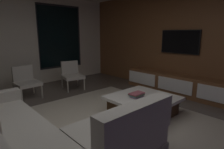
# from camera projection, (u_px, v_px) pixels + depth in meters

# --- Properties ---
(floor) EXTENTS (9.20, 9.20, 0.00)m
(floor) POSITION_uv_depth(u_px,v_px,m) (97.00, 132.00, 3.03)
(floor) COLOR #564C44
(back_wall_with_window) EXTENTS (6.60, 0.30, 2.70)m
(back_wall_with_window) POSITION_uv_depth(u_px,v_px,m) (15.00, 41.00, 5.31)
(back_wall_with_window) COLOR beige
(back_wall_with_window) RESTS_ON floor
(media_wall) EXTENTS (0.12, 7.80, 2.70)m
(media_wall) POSITION_uv_depth(u_px,v_px,m) (191.00, 42.00, 4.77)
(media_wall) COLOR brown
(media_wall) RESTS_ON floor
(area_rug) EXTENTS (3.20, 3.80, 0.01)m
(area_rug) POSITION_uv_depth(u_px,v_px,m) (117.00, 127.00, 3.19)
(area_rug) COLOR #ADA391
(area_rug) RESTS_ON floor
(sectional_couch) EXTENTS (1.98, 2.50, 0.82)m
(sectional_couch) POSITION_uv_depth(u_px,v_px,m) (39.00, 139.00, 2.31)
(sectional_couch) COLOR gray
(sectional_couch) RESTS_ON floor
(coffee_table) EXTENTS (1.16, 1.16, 0.36)m
(coffee_table) POSITION_uv_depth(u_px,v_px,m) (143.00, 105.00, 3.69)
(coffee_table) COLOR #3B2412
(coffee_table) RESTS_ON floor
(book_stack_on_coffee_table) EXTENTS (0.29, 0.21, 0.09)m
(book_stack_on_coffee_table) POSITION_uv_depth(u_px,v_px,m) (137.00, 95.00, 3.62)
(book_stack_on_coffee_table) COLOR #B380A0
(book_stack_on_coffee_table) RESTS_ON coffee_table
(accent_chair_near_window) EXTENTS (0.64, 0.65, 0.78)m
(accent_chair_near_window) POSITION_uv_depth(u_px,v_px,m) (72.00, 74.00, 5.39)
(accent_chair_near_window) COLOR #B2ADA0
(accent_chair_near_window) RESTS_ON floor
(accent_chair_by_curtain) EXTENTS (0.57, 0.59, 0.78)m
(accent_chair_by_curtain) POSITION_uv_depth(u_px,v_px,m) (26.00, 80.00, 4.63)
(accent_chair_by_curtain) COLOR #B2ADA0
(accent_chair_by_curtain) RESTS_ON floor
(media_console) EXTENTS (0.46, 3.10, 0.52)m
(media_console) POSITION_uv_depth(u_px,v_px,m) (180.00, 85.00, 4.85)
(media_console) COLOR brown
(media_console) RESTS_ON floor
(mounted_tv) EXTENTS (0.05, 1.05, 0.61)m
(mounted_tv) POSITION_uv_depth(u_px,v_px,m) (180.00, 42.00, 4.88)
(mounted_tv) COLOR black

